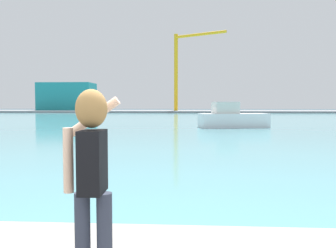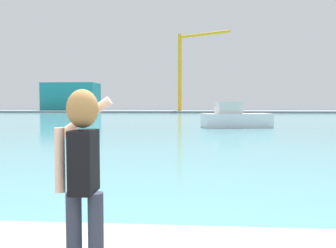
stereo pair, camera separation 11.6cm
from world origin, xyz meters
name	(u,v)px [view 2 (the right image)]	position (x,y,z in m)	size (l,w,h in m)	color
ground_plane	(188,118)	(0.00, 50.00, 0.00)	(220.00, 220.00, 0.00)	#334751
harbor_water	(188,118)	(0.00, 52.00, 0.01)	(140.00, 100.00, 0.02)	#599EA8
far_shore_dock	(191,111)	(0.00, 92.00, 0.24)	(140.00, 20.00, 0.47)	gray
person_photographer	(83,165)	(-0.05, 0.45, 1.54)	(0.53, 0.55, 1.74)	#2D3342
boat_moored	(235,118)	(4.60, 29.13, 0.85)	(6.40, 3.49, 2.29)	white
warehouse_left	(71,97)	(-33.48, 93.65, 4.26)	(14.72, 8.28, 7.59)	teal
port_crane	(186,63)	(-1.29, 89.05, 12.80)	(13.02, 7.34, 19.97)	yellow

